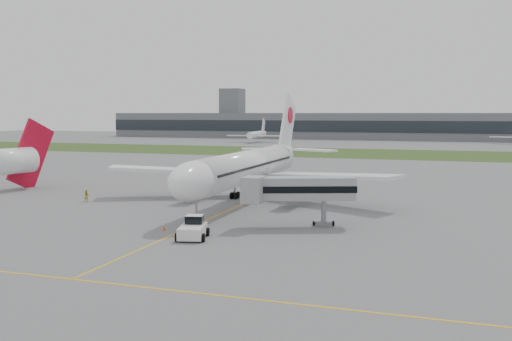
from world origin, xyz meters
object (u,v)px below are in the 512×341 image
(pushback_tug, at_px, (193,228))
(ground_crew_near, at_px, (193,228))
(jet_bridge, at_px, (295,189))
(airliner, at_px, (249,166))
(neighbor_aircraft, at_px, (11,161))

(pushback_tug, bearing_deg, ground_crew_near, 99.65)
(pushback_tug, distance_m, jet_bridge, 13.81)
(jet_bridge, relative_size, ground_crew_near, 7.77)
(jet_bridge, bearing_deg, airliner, 104.46)
(pushback_tug, relative_size, ground_crew_near, 3.09)
(jet_bridge, distance_m, ground_crew_near, 13.42)
(jet_bridge, distance_m, neighbor_aircraft, 58.99)
(pushback_tug, distance_m, ground_crew_near, 1.51)
(ground_crew_near, relative_size, neighbor_aircraft, 0.10)
(ground_crew_near, bearing_deg, pushback_tug, 86.41)
(pushback_tug, bearing_deg, neighbor_aircraft, 137.49)
(airliner, distance_m, neighbor_aircraft, 44.76)
(airliner, height_order, neighbor_aircraft, airliner)
(pushback_tug, height_order, neighbor_aircraft, neighbor_aircraft)
(airliner, relative_size, pushback_tug, 10.29)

